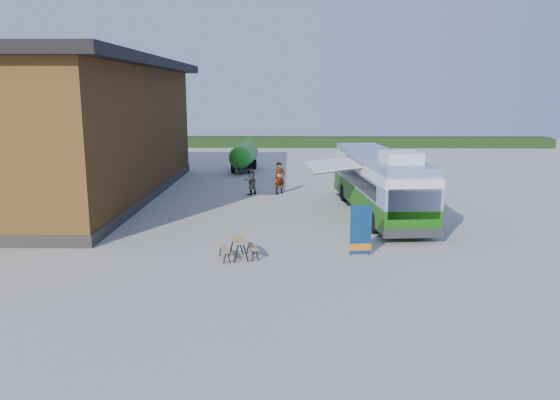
{
  "coord_description": "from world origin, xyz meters",
  "views": [
    {
      "loc": [
        0.93,
        -19.49,
        5.77
      ],
      "look_at": [
        0.53,
        2.32,
        1.4
      ],
      "focal_mm": 35.0,
      "sensor_mm": 36.0,
      "label": 1
    }
  ],
  "objects_px": {
    "picnic_table": "(238,244)",
    "bus": "(379,181)",
    "person_a": "(280,178)",
    "banner": "(361,235)",
    "person_b": "(250,180)",
    "slurry_tanker": "(244,155)"
  },
  "relations": [
    {
      "from": "bus",
      "to": "picnic_table",
      "type": "distance_m",
      "value": 9.4
    },
    {
      "from": "person_a",
      "to": "person_b",
      "type": "distance_m",
      "value": 1.71
    },
    {
      "from": "person_a",
      "to": "picnic_table",
      "type": "bearing_deg",
      "value": -127.44
    },
    {
      "from": "bus",
      "to": "slurry_tanker",
      "type": "distance_m",
      "value": 16.03
    },
    {
      "from": "person_a",
      "to": "slurry_tanker",
      "type": "relative_size",
      "value": 0.34
    },
    {
      "from": "banner",
      "to": "person_b",
      "type": "bearing_deg",
      "value": 107.33
    },
    {
      "from": "person_a",
      "to": "slurry_tanker",
      "type": "xyz_separation_m",
      "value": [
        -2.77,
        8.95,
        0.24
      ]
    },
    {
      "from": "person_b",
      "to": "slurry_tanker",
      "type": "distance_m",
      "value": 9.38
    },
    {
      "from": "person_b",
      "to": "slurry_tanker",
      "type": "xyz_separation_m",
      "value": [
        -1.1,
        9.31,
        0.29
      ]
    },
    {
      "from": "banner",
      "to": "picnic_table",
      "type": "bearing_deg",
      "value": -178.47
    },
    {
      "from": "bus",
      "to": "banner",
      "type": "relative_size",
      "value": 6.11
    },
    {
      "from": "banner",
      "to": "picnic_table",
      "type": "xyz_separation_m",
      "value": [
        -4.32,
        -0.52,
        -0.23
      ]
    },
    {
      "from": "banner",
      "to": "person_b",
      "type": "xyz_separation_m",
      "value": [
        -4.79,
        11.47,
        0.11
      ]
    },
    {
      "from": "picnic_table",
      "to": "bus",
      "type": "bearing_deg",
      "value": 33.83
    },
    {
      "from": "picnic_table",
      "to": "person_a",
      "type": "relative_size",
      "value": 0.81
    },
    {
      "from": "person_a",
      "to": "slurry_tanker",
      "type": "height_order",
      "value": "slurry_tanker"
    },
    {
      "from": "picnic_table",
      "to": "person_b",
      "type": "xyz_separation_m",
      "value": [
        -0.47,
        11.99,
        0.34
      ]
    },
    {
      "from": "bus",
      "to": "person_b",
      "type": "bearing_deg",
      "value": 137.93
    },
    {
      "from": "bus",
      "to": "person_b",
      "type": "xyz_separation_m",
      "value": [
        -6.46,
        4.82,
        -0.75
      ]
    },
    {
      "from": "picnic_table",
      "to": "slurry_tanker",
      "type": "distance_m",
      "value": 21.37
    },
    {
      "from": "bus",
      "to": "person_a",
      "type": "distance_m",
      "value": 7.09
    },
    {
      "from": "banner",
      "to": "person_b",
      "type": "distance_m",
      "value": 12.43
    }
  ]
}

